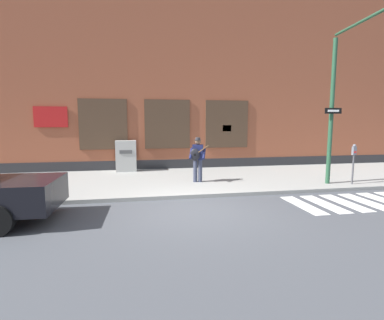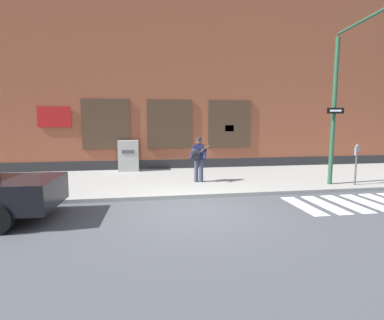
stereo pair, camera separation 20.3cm
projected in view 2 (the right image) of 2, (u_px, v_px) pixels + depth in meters
name	position (u px, v px, depth m)	size (l,w,h in m)	color
ground_plane	(193.00, 211.00, 7.92)	(160.00, 160.00, 0.00)	#424449
sidewalk	(176.00, 180.00, 11.74)	(28.00, 5.37, 0.12)	gray
building_backdrop	(166.00, 77.00, 15.74)	(28.00, 4.06, 9.38)	brown
busker	(198.00, 157.00, 10.98)	(0.72, 0.66, 1.65)	#33384C
traffic_light	(357.00, 74.00, 9.09)	(0.77, 3.29, 5.26)	#234C33
parking_meter	(356.00, 158.00, 10.49)	(0.13, 0.11, 1.44)	#47474C
utility_box	(128.00, 156.00, 13.52)	(0.91, 0.53, 1.39)	#ADADA8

